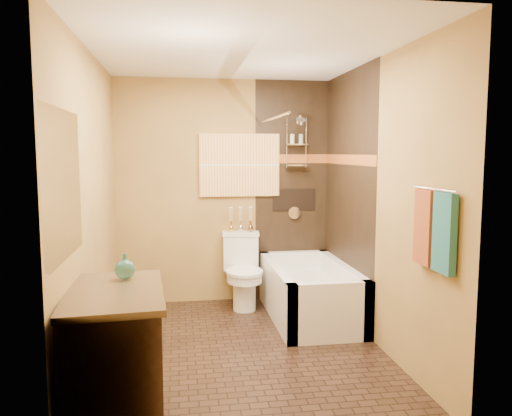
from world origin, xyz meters
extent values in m
plane|color=black|center=(0.00, 0.00, 0.00)|extent=(3.00, 3.00, 0.00)
cube|color=#AF8A43|center=(-1.20, 0.00, 1.25)|extent=(0.02, 3.00, 2.50)
cube|color=#AF8A43|center=(1.20, 0.00, 1.25)|extent=(0.02, 3.00, 2.50)
cube|color=#AF8A43|center=(0.00, 1.50, 1.25)|extent=(2.40, 0.02, 2.50)
cube|color=#AF8A43|center=(0.00, -1.50, 1.25)|extent=(2.40, 0.02, 2.50)
plane|color=silver|center=(0.00, 0.00, 2.50)|extent=(3.00, 3.00, 0.00)
cube|color=black|center=(0.78, 1.49, 1.25)|extent=(0.85, 0.01, 2.50)
cube|color=black|center=(1.19, 0.75, 1.25)|extent=(0.01, 1.50, 2.50)
cube|color=#903F1A|center=(0.78, 1.48, 1.62)|extent=(0.85, 0.01, 0.10)
cube|color=#903F1A|center=(1.18, 0.75, 1.62)|extent=(0.01, 1.50, 0.10)
cube|color=black|center=(0.80, 1.48, 1.15)|extent=(0.50, 0.01, 0.25)
cylinder|color=silver|center=(0.80, 1.35, 2.08)|extent=(0.02, 0.26, 0.02)
cylinder|color=silver|center=(0.80, 1.20, 2.03)|extent=(0.11, 0.11, 0.09)
cylinder|color=silver|center=(0.80, 1.47, 1.00)|extent=(0.14, 0.02, 0.14)
cylinder|color=silver|center=(0.40, 0.75, 2.02)|extent=(0.03, 1.55, 0.03)
cylinder|color=silver|center=(1.15, -1.05, 1.45)|extent=(0.02, 0.55, 0.02)
cube|color=#1C585E|center=(1.16, -1.18, 1.18)|extent=(0.05, 0.22, 0.52)
cube|color=maroon|center=(1.16, -0.92, 1.18)|extent=(0.05, 0.22, 0.52)
cube|color=orange|center=(0.17, 1.48, 1.55)|extent=(0.90, 0.04, 0.70)
cube|color=white|center=(-1.19, -1.00, 1.50)|extent=(0.01, 1.00, 0.90)
cube|color=white|center=(0.80, 0.05, 0.28)|extent=(0.80, 0.10, 0.55)
cube|color=white|center=(0.80, 1.45, 0.28)|extent=(0.80, 0.10, 0.55)
cube|color=white|center=(0.45, 0.75, 0.28)|extent=(0.10, 1.50, 0.55)
cube|color=white|center=(1.15, 0.75, 0.28)|extent=(0.10, 1.50, 0.55)
cube|color=white|center=(0.80, 0.75, 0.17)|extent=(0.64, 1.34, 0.35)
cube|color=white|center=(0.17, 1.39, 0.57)|extent=(0.40, 0.21, 0.39)
cube|color=white|center=(0.17, 1.39, 0.78)|extent=(0.42, 0.23, 0.04)
cylinder|color=white|center=(0.17, 1.08, 0.19)|extent=(0.24, 0.24, 0.39)
cylinder|color=white|center=(0.17, 1.08, 0.37)|extent=(0.38, 0.38, 0.10)
cylinder|color=white|center=(0.17, 1.08, 0.42)|extent=(0.40, 0.40, 0.03)
cube|color=black|center=(-0.92, -1.00, 0.40)|extent=(0.62, 0.95, 0.81)
cube|color=black|center=(-0.91, -1.00, 0.83)|extent=(0.66, 1.00, 0.04)
camera|label=1|loc=(-0.51, -4.10, 1.69)|focal=35.00mm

